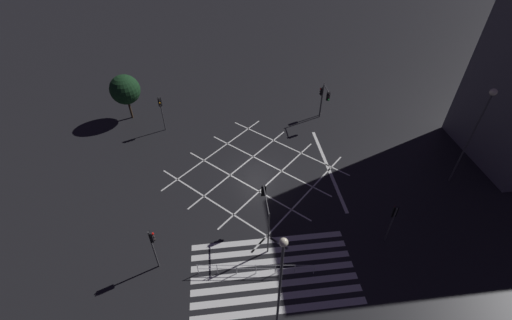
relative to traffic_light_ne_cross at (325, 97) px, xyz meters
name	(u,v)px	position (x,y,z in m)	size (l,w,h in m)	color
ground_plane	(256,173)	(-8.30, -7.57, -3.09)	(200.00, 200.00, 0.00)	black
road_markings	(272,233)	(-7.90, -14.57, -3.08)	(17.18, 21.88, 0.01)	silver
traffic_light_ne_cross	(325,97)	(0.00, 0.00, 0.00)	(0.36, 2.09, 4.23)	#424244
traffic_light_sw_main	(153,242)	(-16.18, -16.46, -0.33)	(0.39, 0.36, 3.85)	#424244
traffic_light_nw_cross	(161,107)	(-17.21, 0.39, -0.24)	(0.36, 0.39, 3.98)	#424244
traffic_light_median_south	(266,207)	(-8.44, -14.63, 0.04)	(0.36, 2.99, 4.22)	#424244
traffic_light_se_cross	(393,217)	(0.52, -16.10, -0.49)	(0.36, 0.39, 3.62)	#424244
traffic_light_ne_main	(321,96)	(-0.05, 1.34, -0.53)	(0.39, 0.36, 3.58)	#424244
street_lamp_east	(480,119)	(8.94, -10.59, 3.55)	(0.55, 0.55, 9.26)	#424244
street_lamp_west	(280,283)	(-8.80, -22.03, 2.76)	(0.41, 0.41, 9.37)	#424244
street_tree_near	(125,90)	(-21.14, 3.37, 0.44)	(3.19, 3.19, 5.13)	#38281C
pedestrian_railing	(256,268)	(-9.51, -17.84, -2.42)	(7.99, 0.98, 1.05)	#B7B7BC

